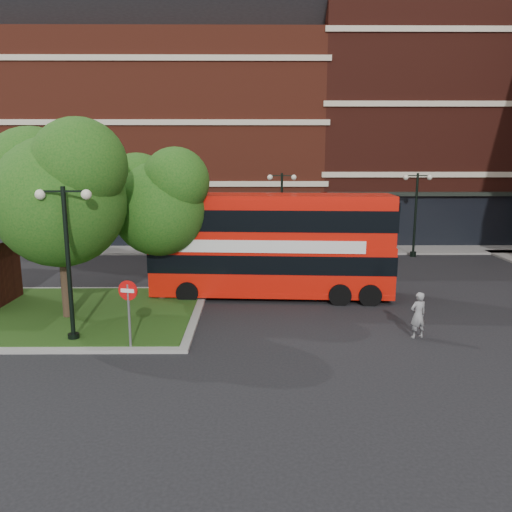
{
  "coord_description": "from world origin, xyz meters",
  "views": [
    {
      "loc": [
        0.26,
        -15.09,
        5.82
      ],
      "look_at": [
        0.41,
        4.47,
        2.0
      ],
      "focal_mm": 35.0,
      "sensor_mm": 36.0,
      "label": 1
    }
  ],
  "objects_px": {
    "car_white": "(328,244)",
    "woman": "(418,315)",
    "bus": "(271,239)",
    "car_silver": "(198,245)"
  },
  "relations": [
    {
      "from": "car_white",
      "to": "woman",
      "type": "bearing_deg",
      "value": -175.97
    },
    {
      "from": "car_white",
      "to": "bus",
      "type": "bearing_deg",
      "value": 159.04
    },
    {
      "from": "bus",
      "to": "woman",
      "type": "bearing_deg",
      "value": -43.85
    },
    {
      "from": "bus",
      "to": "car_white",
      "type": "distance_m",
      "value": 10.49
    },
    {
      "from": "bus",
      "to": "woman",
      "type": "distance_m",
      "value": 7.1
    },
    {
      "from": "bus",
      "to": "woman",
      "type": "xyz_separation_m",
      "value": [
        4.64,
        -5.08,
        -1.74
      ]
    },
    {
      "from": "bus",
      "to": "car_silver",
      "type": "height_order",
      "value": "bus"
    },
    {
      "from": "car_silver",
      "to": "car_white",
      "type": "height_order",
      "value": "car_silver"
    },
    {
      "from": "woman",
      "to": "car_white",
      "type": "relative_size",
      "value": 0.39
    },
    {
      "from": "car_silver",
      "to": "woman",
      "type": "bearing_deg",
      "value": -144.33
    }
  ]
}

